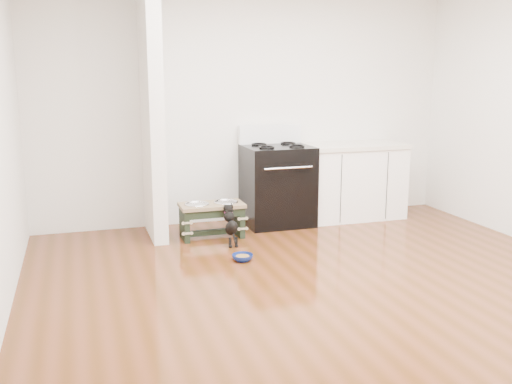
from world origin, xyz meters
name	(u,v)px	position (x,y,z in m)	size (l,w,h in m)	color
ground	(338,291)	(0.00, 0.00, 0.00)	(5.00, 5.00, 0.00)	#4A260D
room_shell	(344,89)	(0.00, 0.00, 1.62)	(5.00, 5.00, 5.00)	silver
partition_wall	(152,111)	(-1.18, 2.10, 1.35)	(0.15, 0.80, 2.70)	silver
oven_range	(277,184)	(0.25, 2.16, 0.48)	(0.76, 0.69, 1.14)	black
cabinet_run	(352,181)	(1.23, 2.18, 0.45)	(1.24, 0.64, 0.91)	white
dog_feeder	(212,213)	(-0.61, 1.83, 0.27)	(0.68, 0.36, 0.39)	black
puppy	(230,223)	(-0.49, 1.52, 0.23)	(0.12, 0.35, 0.42)	black
floor_bowl	(243,258)	(-0.52, 0.98, 0.03)	(0.26, 0.26, 0.06)	navy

